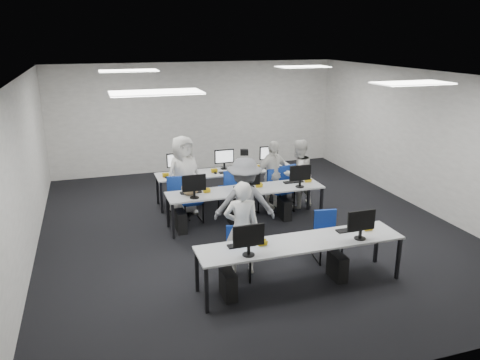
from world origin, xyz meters
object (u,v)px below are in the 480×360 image
object	(u,v)px
chair_6	(231,198)
student_1	(298,174)
chair_0	(238,262)
chair_4	(280,198)
desk_front	(301,245)
student_0	(242,228)
chair_2	(191,209)
student_3	(272,175)
chair_1	(327,245)
chair_3	(244,199)
chair_7	(282,190)
desk_mid	(246,192)
student_2	(184,175)
photographer	(245,204)
chair_5	(179,204)

from	to	relation	value
chair_6	student_1	size ratio (longest dim) A/B	0.64
chair_0	chair_4	xyz separation A→B (m)	(1.77, 2.53, 0.03)
desk_front	student_0	world-z (taller)	student_0
chair_2	student_3	world-z (taller)	student_3
chair_1	chair_3	size ratio (longest dim) A/B	0.88
chair_0	chair_7	bearing A→B (deg)	72.91
chair_1	chair_7	distance (m)	2.90
chair_3	desk_front	bearing A→B (deg)	-112.35
desk_mid	chair_1	distance (m)	2.15
chair_4	student_2	distance (m)	2.16
student_0	photographer	xyz separation A→B (m)	(0.35, 0.88, 0.06)
chair_3	chair_7	distance (m)	1.08
student_1	photographer	xyz separation A→B (m)	(-1.79, -1.64, 0.07)
chair_0	student_1	bearing A→B (deg)	66.66
student_3	photographer	world-z (taller)	photographer
student_1	student_0	bearing A→B (deg)	33.15
chair_4	desk_front	bearing A→B (deg)	-124.27
chair_3	student_2	size ratio (longest dim) A/B	0.56
chair_0	photographer	xyz separation A→B (m)	(0.44, 1.02, 0.58)
chair_3	chair_4	world-z (taller)	chair_3
desk_mid	student_3	world-z (taller)	student_3
desk_mid	photographer	distance (m)	1.13
desk_front	photographer	size ratio (longest dim) A/B	1.91
chair_0	chair_4	size ratio (longest dim) A/B	0.89
chair_1	student_2	bearing A→B (deg)	131.96
desk_mid	chair_0	xyz separation A→B (m)	(-0.83, -2.07, -0.42)
desk_front	chair_1	distance (m)	1.12
chair_0	chair_6	xyz separation A→B (m)	(0.74, 2.80, 0.05)
chair_3	photographer	distance (m)	1.83
chair_1	chair_4	world-z (taller)	chair_4
chair_4	student_0	world-z (taller)	student_0
desk_front	chair_0	bearing A→B (deg)	147.26
chair_0	chair_5	world-z (taller)	chair_5
chair_1	chair_6	distance (m)	2.82
chair_1	student_0	distance (m)	1.62
chair_3	student_3	bearing A→B (deg)	-10.98
chair_4	student_2	world-z (taller)	student_2
desk_front	student_3	size ratio (longest dim) A/B	2.11
desk_front	chair_6	size ratio (longest dim) A/B	3.24
chair_6	student_0	distance (m)	2.78
student_3	chair_3	bearing A→B (deg)	172.26
chair_5	student_1	distance (m)	2.69
desk_mid	student_1	xyz separation A→B (m)	(1.41, 0.58, 0.09)
chair_3	photographer	xyz separation A→B (m)	(-0.53, -1.66, 0.54)
chair_4	photographer	bearing A→B (deg)	-148.38
chair_1	chair_2	size ratio (longest dim) A/B	1.00
desk_front	chair_1	world-z (taller)	chair_1
chair_5	chair_7	bearing A→B (deg)	18.10
chair_5	student_2	distance (m)	0.60
chair_3	chair_6	bearing A→B (deg)	133.76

